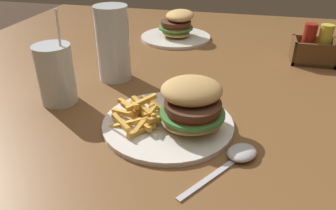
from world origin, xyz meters
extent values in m
cube|color=brown|center=(0.00, 0.00, 0.76)|extent=(1.45, 1.42, 0.03)
cylinder|color=brown|center=(-0.66, 0.64, 0.37)|extent=(0.06, 0.06, 0.74)
cylinder|color=white|center=(0.06, -0.28, 0.78)|extent=(0.26, 0.26, 0.01)
ellipsoid|color=tan|center=(0.11, -0.29, 0.80)|extent=(0.15, 0.13, 0.03)
cylinder|color=#428438|center=(0.11, -0.29, 0.82)|extent=(0.16, 0.16, 0.01)
cylinder|color=red|center=(0.11, -0.29, 0.82)|extent=(0.13, 0.13, 0.01)
cylinder|color=#4C2D1E|center=(0.11, -0.29, 0.83)|extent=(0.14, 0.14, 0.01)
ellipsoid|color=tan|center=(0.11, -0.27, 0.86)|extent=(0.15, 0.14, 0.05)
cube|color=gold|center=(0.02, -0.31, 0.80)|extent=(0.06, 0.05, 0.02)
cube|color=gold|center=(0.03, -0.33, 0.79)|extent=(0.04, 0.06, 0.01)
cube|color=gold|center=(-0.03, -0.28, 0.80)|extent=(0.06, 0.04, 0.02)
cube|color=gold|center=(0.05, -0.29, 0.80)|extent=(0.04, 0.08, 0.03)
cube|color=gold|center=(-0.01, -0.27, 0.81)|extent=(0.04, 0.06, 0.03)
cube|color=gold|center=(0.01, -0.28, 0.80)|extent=(0.04, 0.06, 0.02)
cube|color=gold|center=(0.02, -0.24, 0.80)|extent=(0.06, 0.03, 0.03)
cube|color=gold|center=(0.02, -0.27, 0.80)|extent=(0.06, 0.07, 0.04)
cube|color=gold|center=(0.01, -0.28, 0.81)|extent=(0.06, 0.06, 0.02)
cube|color=gold|center=(0.02, -0.29, 0.80)|extent=(0.01, 0.08, 0.02)
cube|color=gold|center=(-0.02, -0.27, 0.80)|extent=(0.06, 0.04, 0.01)
cube|color=gold|center=(0.01, -0.27, 0.82)|extent=(0.06, 0.05, 0.02)
cube|color=gold|center=(0.04, -0.29, 0.80)|extent=(0.03, 0.06, 0.02)
cube|color=gold|center=(-0.02, -0.31, 0.79)|extent=(0.05, 0.05, 0.01)
cube|color=gold|center=(0.03, -0.30, 0.80)|extent=(0.03, 0.08, 0.03)
cube|color=gold|center=(-0.03, -0.24, 0.79)|extent=(0.08, 0.06, 0.01)
cube|color=gold|center=(-0.01, -0.31, 0.79)|extent=(0.08, 0.03, 0.03)
cylinder|color=silver|center=(-0.13, -0.08, 0.87)|extent=(0.08, 0.08, 0.19)
cylinder|color=#B26B19|center=(-0.13, -0.08, 0.85)|extent=(0.07, 0.07, 0.15)
cylinder|color=silver|center=(-0.20, -0.23, 0.84)|extent=(0.08, 0.08, 0.13)
cylinder|color=yellow|center=(-0.20, -0.23, 0.82)|extent=(0.07, 0.07, 0.10)
cylinder|color=white|center=(-0.18, -0.23, 0.88)|extent=(0.01, 0.02, 0.21)
ellipsoid|color=silver|center=(0.21, -0.34, 0.78)|extent=(0.07, 0.07, 0.02)
cube|color=silver|center=(0.16, -0.42, 0.78)|extent=(0.08, 0.12, 0.00)
cylinder|color=white|center=(-0.04, 0.29, 0.78)|extent=(0.25, 0.25, 0.01)
ellipsoid|color=tan|center=(-0.04, 0.29, 0.80)|extent=(0.14, 0.15, 0.03)
cylinder|color=#428438|center=(-0.04, 0.29, 0.82)|extent=(0.17, 0.17, 0.01)
cylinder|color=red|center=(-0.04, 0.29, 0.82)|extent=(0.14, 0.14, 0.01)
cylinder|color=#4C2D1E|center=(-0.04, 0.29, 0.83)|extent=(0.15, 0.15, 0.01)
ellipsoid|color=tan|center=(-0.03, 0.30, 0.86)|extent=(0.15, 0.15, 0.05)
cube|color=brown|center=(0.39, 0.16, 0.78)|extent=(0.12, 0.09, 0.01)
cube|color=brown|center=(0.34, 0.16, 0.81)|extent=(0.01, 0.09, 0.07)
cube|color=brown|center=(0.45, 0.16, 0.81)|extent=(0.01, 0.09, 0.07)
cube|color=brown|center=(0.39, 0.12, 0.81)|extent=(0.12, 0.01, 0.07)
cube|color=brown|center=(0.39, 0.20, 0.81)|extent=(0.12, 0.01, 0.07)
cylinder|color=maroon|center=(0.37, 0.15, 0.84)|extent=(0.04, 0.04, 0.10)
cylinder|color=gold|center=(0.42, 0.15, 0.84)|extent=(0.04, 0.04, 0.10)
camera|label=1|loc=(0.20, -0.82, 1.13)|focal=35.00mm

